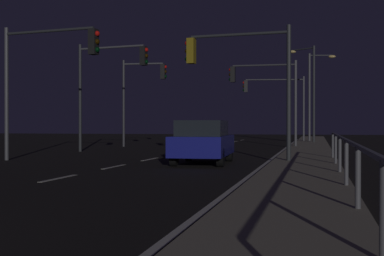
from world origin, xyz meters
TOP-DOWN VIEW (x-y plane):
  - ground_plane at (0.00, 17.50)m, footprint 112.00×112.00m
  - sidewalk_right at (6.24, 17.50)m, footprint 2.31×77.00m
  - lane_markings_center at (0.00, 21.00)m, footprint 0.14×50.00m
  - lane_edge_line at (4.83, 22.50)m, footprint 0.14×53.00m
  - car at (2.62, 15.08)m, footprint 2.05×4.49m
  - traffic_light_far_center at (3.89, 15.63)m, footprint 3.99×0.61m
  - traffic_light_mid_right at (-3.56, 14.95)m, footprint 4.27×0.79m
  - traffic_light_near_left at (3.47, 39.53)m, footprint 4.89×0.91m
  - traffic_light_far_right at (-3.83, 22.01)m, footprint 4.02×0.83m
  - traffic_light_near_right at (3.61, 28.80)m, footprint 4.13×0.34m
  - traffic_light_far_left at (-4.30, 28.84)m, footprint 2.93×0.40m
  - street_lamp_median at (6.12, 36.60)m, footprint 1.97×1.38m
  - street_lamp_mid_block at (6.43, 39.27)m, footprint 2.09×0.59m
  - barrier_fence at (7.25, 7.80)m, footprint 0.09×19.70m

SIDE VIEW (x-z plane):
  - ground_plane at x=0.00m, z-range 0.00..0.00m
  - lane_edge_line at x=4.83m, z-range 0.00..0.01m
  - lane_markings_center at x=0.00m, z-range 0.00..0.01m
  - sidewalk_right at x=6.24m, z-range 0.00..0.14m
  - car at x=2.62m, z-range 0.04..1.61m
  - barrier_fence at x=7.25m, z-range 0.39..1.37m
  - traffic_light_far_center at x=3.89m, z-range 1.15..5.99m
  - traffic_light_mid_right at x=-3.56m, z-range 1.10..6.38m
  - traffic_light_near_right at x=3.61m, z-range 1.21..6.34m
  - traffic_light_near_left at x=3.47m, z-range 1.25..6.38m
  - traffic_light_far_left at x=-4.30m, z-range 1.07..6.63m
  - traffic_light_far_right at x=-3.83m, z-range 1.15..6.79m
  - street_lamp_mid_block at x=6.43m, z-range 0.87..7.72m
  - street_lamp_median at x=6.12m, z-range 0.90..7.95m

